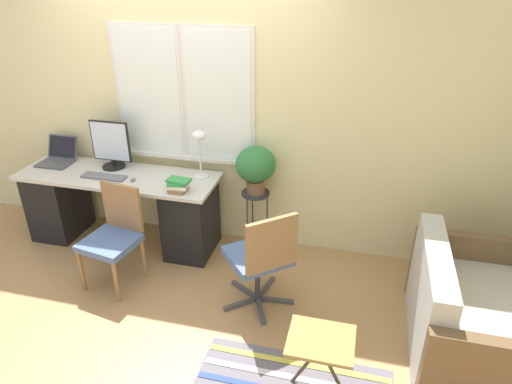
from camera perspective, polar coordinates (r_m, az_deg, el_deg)
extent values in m
plane|color=tan|center=(4.32, -10.75, -9.06)|extent=(14.00, 14.00, 0.00)
cube|color=beige|center=(4.29, -8.62, 11.03)|extent=(9.00, 0.06, 2.70)
cube|color=silver|center=(4.38, -13.21, 11.99)|extent=(0.67, 0.02, 1.22)
cube|color=white|center=(4.37, -13.27, 11.95)|extent=(0.60, 0.01, 1.15)
cube|color=silver|center=(4.12, -4.71, 11.69)|extent=(0.67, 0.02, 1.22)
cube|color=white|center=(4.12, -4.76, 11.65)|extent=(0.60, 0.01, 1.15)
cube|color=silver|center=(4.44, -8.51, 4.45)|extent=(1.38, 0.11, 0.04)
cube|color=beige|center=(4.45, -16.93, 1.90)|extent=(1.90, 0.60, 0.03)
cube|color=black|center=(4.99, -23.43, -1.10)|extent=(0.40, 0.52, 0.69)
cube|color=black|center=(4.32, -8.12, -3.36)|extent=(0.40, 0.52, 0.69)
cube|color=#4C4C51|center=(4.88, -23.82, 3.27)|extent=(0.32, 0.23, 0.02)
cube|color=#4C4C51|center=(4.95, -23.02, 5.24)|extent=(0.32, 0.09, 0.22)
cube|color=black|center=(4.95, -23.06, 5.24)|extent=(0.28, 0.08, 0.19)
cylinder|color=black|center=(4.62, -17.32, 3.09)|extent=(0.22, 0.22, 0.02)
cylinder|color=black|center=(4.60, -17.39, 3.55)|extent=(0.04, 0.04, 0.07)
cube|color=black|center=(4.53, -17.73, 6.08)|extent=(0.39, 0.02, 0.39)
cube|color=silver|center=(4.52, -17.82, 6.02)|extent=(0.36, 0.01, 0.37)
cube|color=slate|center=(4.42, -18.49, 1.83)|extent=(0.42, 0.12, 0.02)
ellipsoid|color=slate|center=(4.27, -15.13, 1.52)|extent=(0.04, 0.06, 0.03)
cylinder|color=white|center=(4.24, -6.86, 1.99)|extent=(0.14, 0.14, 0.01)
cylinder|color=white|center=(4.17, -7.00, 4.33)|extent=(0.02, 0.02, 0.36)
ellipsoid|color=white|center=(4.09, -7.17, 7.02)|extent=(0.13, 0.13, 0.09)
cube|color=olive|center=(4.00, -9.71, 0.33)|extent=(0.14, 0.15, 0.04)
cube|color=white|center=(3.98, -9.70, 0.73)|extent=(0.17, 0.13, 0.03)
cube|color=green|center=(3.99, -9.79, 1.19)|extent=(0.17, 0.18, 0.02)
cube|color=green|center=(3.97, -9.63, 1.43)|extent=(0.21, 0.14, 0.02)
cylinder|color=olive|center=(4.12, -21.00, -9.07)|extent=(0.04, 0.04, 0.41)
cylinder|color=olive|center=(3.91, -17.08, -10.59)|extent=(0.04, 0.04, 0.41)
cylinder|color=olive|center=(4.33, -17.75, -6.62)|extent=(0.04, 0.04, 0.41)
cylinder|color=olive|center=(4.12, -13.88, -7.90)|extent=(0.04, 0.04, 0.41)
cube|color=#4C6699|center=(4.00, -17.84, -6.07)|extent=(0.48, 0.46, 0.06)
cube|color=olive|center=(4.02, -16.38, -1.77)|extent=(0.38, 0.10, 0.42)
cube|color=#47474C|center=(3.82, -1.90, -13.78)|extent=(0.25, 0.22, 0.03)
cube|color=#47474C|center=(3.76, 0.54, -14.60)|extent=(0.15, 0.29, 0.03)
cube|color=#47474C|center=(3.86, 2.46, -13.36)|extent=(0.30, 0.06, 0.03)
cube|color=#47474C|center=(3.98, 1.20, -11.88)|extent=(0.10, 0.30, 0.03)
cube|color=#47474C|center=(3.96, -1.40, -12.12)|extent=(0.28, 0.19, 0.03)
cylinder|color=#333338|center=(3.74, 0.19, -10.73)|extent=(0.04, 0.04, 0.38)
cube|color=#4C6699|center=(3.61, 0.19, -7.97)|extent=(0.62, 0.61, 0.06)
cube|color=olive|center=(3.31, 1.99, -6.57)|extent=(0.34, 0.30, 0.42)
cube|color=beige|center=(3.66, 25.54, -15.13)|extent=(0.82, 1.04, 0.43)
cube|color=beige|center=(3.35, 21.35, -9.63)|extent=(0.16, 1.04, 0.37)
cube|color=brown|center=(3.19, 27.58, -20.44)|extent=(0.82, 0.09, 0.64)
cube|color=brown|center=(4.04, 24.59, -8.73)|extent=(0.82, 0.09, 0.64)
cylinder|color=#333338|center=(4.20, -0.05, -0.17)|extent=(0.26, 0.26, 0.02)
cylinder|color=#333338|center=(4.32, 1.39, -3.89)|extent=(0.01, 0.01, 0.58)
cylinder|color=#333338|center=(4.44, -0.44, -3.00)|extent=(0.01, 0.01, 0.58)
cylinder|color=#333338|center=(4.28, -1.09, -4.26)|extent=(0.01, 0.01, 0.58)
cylinder|color=brown|center=(4.16, -0.05, 0.73)|extent=(0.17, 0.17, 0.13)
ellipsoid|color=#2D7038|center=(4.07, -0.05, 3.47)|extent=(0.36, 0.36, 0.33)
cube|color=white|center=(3.32, 4.85, -22.12)|extent=(1.27, 0.05, 0.00)
cube|color=#DBCC4C|center=(3.41, 5.24, -20.54)|extent=(1.27, 0.05, 0.00)
cube|color=olive|center=(3.00, 8.13, -17.90)|extent=(0.41, 0.35, 0.02)
cylinder|color=#4C3D2D|center=(3.15, 6.47, -20.44)|extent=(0.21, 0.02, 0.41)
cylinder|color=#4C3D2D|center=(3.15, 9.26, -20.79)|extent=(0.21, 0.02, 0.41)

